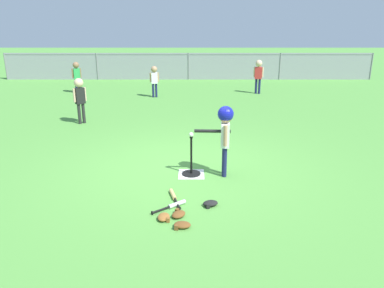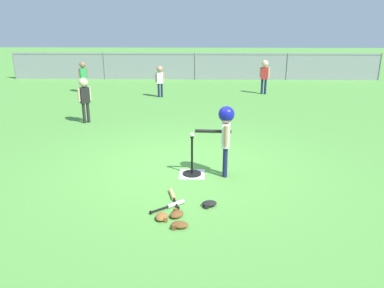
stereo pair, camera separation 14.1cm
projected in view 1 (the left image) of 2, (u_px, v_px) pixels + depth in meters
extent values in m
plane|color=#51933D|center=(184.00, 168.00, 6.80)|extent=(60.00, 60.00, 0.00)
cube|color=white|center=(192.00, 174.00, 6.50)|extent=(0.44, 0.44, 0.01)
cylinder|color=black|center=(192.00, 174.00, 6.50)|extent=(0.32, 0.32, 0.03)
cylinder|color=black|center=(192.00, 155.00, 6.39)|extent=(0.04, 0.04, 0.65)
cylinder|color=black|center=(192.00, 137.00, 6.29)|extent=(0.06, 0.06, 0.02)
sphere|color=white|center=(192.00, 135.00, 6.28)|extent=(0.07, 0.07, 0.07)
cylinder|color=#191E4C|center=(225.00, 162.00, 6.34)|extent=(0.08, 0.08, 0.52)
cylinder|color=#191E4C|center=(225.00, 160.00, 6.45)|extent=(0.08, 0.08, 0.52)
cube|color=white|center=(226.00, 135.00, 6.25)|extent=(0.15, 0.24, 0.40)
cylinder|color=tan|center=(226.00, 136.00, 6.10)|extent=(0.06, 0.06, 0.34)
cylinder|color=tan|center=(226.00, 131.00, 6.37)|extent=(0.06, 0.06, 0.34)
sphere|color=tan|center=(226.00, 116.00, 6.14)|extent=(0.23, 0.23, 0.23)
sphere|color=#141999|center=(226.00, 114.00, 6.13)|extent=(0.26, 0.26, 0.26)
cylinder|color=black|center=(213.00, 131.00, 6.24)|extent=(0.60, 0.09, 0.06)
cylinder|color=#262626|center=(84.00, 113.00, 9.65)|extent=(0.08, 0.08, 0.51)
cylinder|color=#262626|center=(80.00, 114.00, 9.58)|extent=(0.08, 0.08, 0.51)
cube|color=black|center=(81.00, 96.00, 9.47)|extent=(0.26, 0.25, 0.40)
cylinder|color=beige|center=(86.00, 94.00, 9.55)|extent=(0.06, 0.06, 0.34)
cylinder|color=beige|center=(75.00, 95.00, 9.37)|extent=(0.06, 0.06, 0.34)
sphere|color=beige|center=(79.00, 83.00, 9.37)|extent=(0.23, 0.23, 0.23)
cylinder|color=#191E4C|center=(157.00, 90.00, 12.87)|extent=(0.07, 0.07, 0.47)
cylinder|color=#191E4C|center=(154.00, 90.00, 12.85)|extent=(0.07, 0.07, 0.47)
cube|color=white|center=(155.00, 78.00, 12.73)|extent=(0.23, 0.16, 0.36)
cylinder|color=tan|center=(159.00, 77.00, 12.74)|extent=(0.05, 0.05, 0.31)
cylinder|color=tan|center=(151.00, 77.00, 12.70)|extent=(0.05, 0.05, 0.31)
sphere|color=tan|center=(155.00, 69.00, 12.63)|extent=(0.21, 0.21, 0.21)
cylinder|color=#191E4C|center=(260.00, 86.00, 13.45)|extent=(0.08, 0.08, 0.53)
cylinder|color=#191E4C|center=(257.00, 86.00, 13.48)|extent=(0.08, 0.08, 0.53)
cube|color=red|center=(259.00, 73.00, 13.32)|extent=(0.27, 0.21, 0.41)
cylinder|color=beige|center=(263.00, 72.00, 13.27)|extent=(0.06, 0.06, 0.35)
cylinder|color=beige|center=(255.00, 72.00, 13.35)|extent=(0.06, 0.06, 0.35)
sphere|color=beige|center=(260.00, 63.00, 13.21)|extent=(0.24, 0.24, 0.24)
cylinder|color=#191E4C|center=(80.00, 86.00, 13.63)|extent=(0.08, 0.08, 0.49)
cylinder|color=#191E4C|center=(77.00, 86.00, 13.58)|extent=(0.08, 0.08, 0.49)
cube|color=green|center=(77.00, 74.00, 13.47)|extent=(0.25, 0.22, 0.38)
cylinder|color=#8C6647|center=(81.00, 73.00, 13.52)|extent=(0.05, 0.05, 0.33)
cylinder|color=#8C6647|center=(73.00, 73.00, 13.40)|extent=(0.05, 0.05, 0.33)
sphere|color=#8C6647|center=(77.00, 65.00, 13.37)|extent=(0.22, 0.22, 0.22)
cylinder|color=silver|center=(178.00, 204.00, 5.39)|extent=(0.26, 0.22, 0.06)
cylinder|color=black|center=(161.00, 210.00, 5.23)|extent=(0.24, 0.19, 0.03)
cylinder|color=black|center=(153.00, 213.00, 5.15)|extent=(0.04, 0.05, 0.05)
cylinder|color=#DBB266|center=(174.00, 194.00, 5.69)|extent=(0.13, 0.31, 0.06)
cylinder|color=black|center=(178.00, 203.00, 5.42)|extent=(0.10, 0.30, 0.03)
cylinder|color=black|center=(180.00, 208.00, 5.28)|extent=(0.05, 0.03, 0.05)
ellipsoid|color=brown|center=(183.00, 225.00, 4.84)|extent=(0.24, 0.18, 0.07)
cube|color=brown|center=(177.00, 227.00, 4.78)|extent=(0.05, 0.05, 0.06)
ellipsoid|color=brown|center=(164.00, 217.00, 5.03)|extent=(0.18, 0.24, 0.07)
cube|color=brown|center=(169.00, 220.00, 4.96)|extent=(0.04, 0.05, 0.06)
ellipsoid|color=brown|center=(179.00, 214.00, 5.10)|extent=(0.25, 0.27, 0.07)
cube|color=brown|center=(178.00, 211.00, 5.19)|extent=(0.06, 0.06, 0.06)
ellipsoid|color=black|center=(211.00, 203.00, 5.40)|extent=(0.26, 0.22, 0.07)
cube|color=black|center=(209.00, 206.00, 5.32)|extent=(0.06, 0.05, 0.06)
cylinder|color=slate|center=(7.00, 66.00, 16.53)|extent=(0.06, 0.06, 1.15)
cylinder|color=slate|center=(98.00, 66.00, 16.53)|extent=(0.06, 0.06, 1.15)
cylinder|color=slate|center=(189.00, 66.00, 16.52)|extent=(0.06, 0.06, 1.15)
cylinder|color=slate|center=(281.00, 66.00, 16.51)|extent=(0.06, 0.06, 1.15)
cylinder|color=slate|center=(372.00, 66.00, 16.50)|extent=(0.06, 0.06, 1.15)
cube|color=gray|center=(189.00, 54.00, 16.35)|extent=(16.00, 0.03, 0.03)
cube|color=gray|center=(189.00, 66.00, 16.52)|extent=(16.00, 0.01, 1.15)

